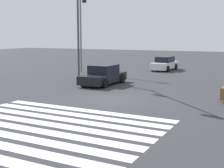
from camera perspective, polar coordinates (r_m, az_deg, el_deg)
ground_plane at (r=18.55m, az=0.00°, el=-2.92°), size 129.17×129.17×0.00m
crosswalk_markings at (r=13.41m, az=-12.68°, el=-7.67°), size 9.68×7.25×0.01m
traffic_signal_mast at (r=25.24m, az=-5.10°, el=12.51°), size 6.13×6.13×7.49m
car_0 at (r=24.41m, az=-1.58°, el=1.56°), size 2.15×4.69×1.54m
car_2 at (r=35.39m, az=9.60°, el=3.67°), size 2.03×4.67×1.53m
street_light_pole_b at (r=32.99m, az=-5.77°, el=11.95°), size 0.80×0.36×9.61m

